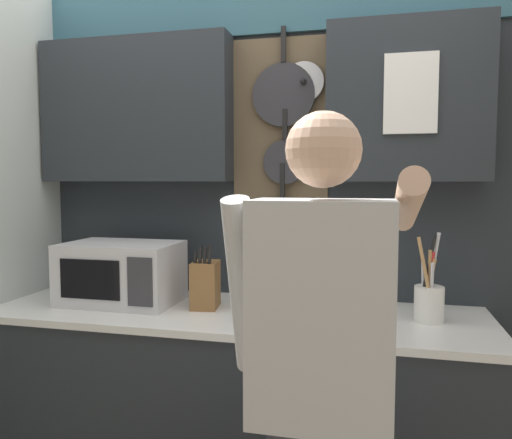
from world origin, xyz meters
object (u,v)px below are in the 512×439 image
at_px(utensil_crock, 429,300).
at_px(person, 322,358).
at_px(microwave, 122,273).
at_px(knife_block, 205,284).

bearing_deg(utensil_crock, person, -116.06).
xyz_separation_m(microwave, knife_block, (0.40, 0.00, -0.03)).
bearing_deg(knife_block, person, -50.46).
xyz_separation_m(knife_block, utensil_crock, (0.93, 0.00, -0.02)).
xyz_separation_m(microwave, utensil_crock, (1.33, 0.00, -0.05)).
relative_size(microwave, person, 0.31).
distance_m(knife_block, person, 0.92).
xyz_separation_m(microwave, person, (0.99, -0.71, -0.06)).
height_order(knife_block, person, person).
distance_m(microwave, knife_block, 0.40).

